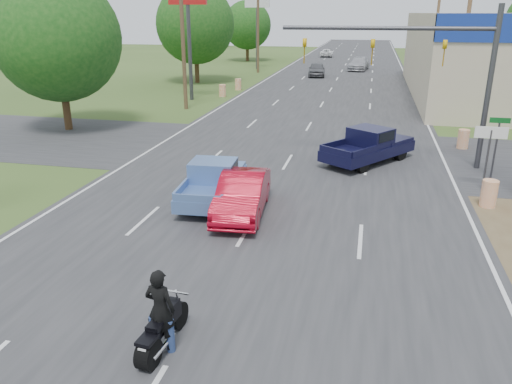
% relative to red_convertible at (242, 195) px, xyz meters
% --- Properties ---
extents(main_road, '(15.00, 180.00, 0.02)m').
position_rel_red_convertible_xyz_m(main_road, '(0.50, 30.64, -0.71)').
color(main_road, '#2D2D30').
rests_on(main_road, ground).
extents(cross_road, '(120.00, 10.00, 0.02)m').
position_rel_red_convertible_xyz_m(cross_road, '(0.50, 8.64, -0.71)').
color(cross_road, '#2D2D30').
rests_on(cross_road, ground).
extents(utility_pole_2, '(2.00, 0.28, 10.00)m').
position_rel_red_convertible_xyz_m(utility_pole_2, '(10.00, 21.64, 4.60)').
color(utility_pole_2, '#4C3823').
rests_on(utility_pole_2, ground).
extents(utility_pole_3, '(2.00, 0.28, 10.00)m').
position_rel_red_convertible_xyz_m(utility_pole_3, '(10.00, 39.64, 4.60)').
color(utility_pole_3, '#4C3823').
rests_on(utility_pole_3, ground).
extents(utility_pole_5, '(2.00, 0.28, 10.00)m').
position_rel_red_convertible_xyz_m(utility_pole_5, '(-9.00, 18.64, 4.60)').
color(utility_pole_5, '#4C3823').
rests_on(utility_pole_5, ground).
extents(utility_pole_6, '(2.00, 0.28, 10.00)m').
position_rel_red_convertible_xyz_m(utility_pole_6, '(-9.00, 42.64, 4.60)').
color(utility_pole_6, '#4C3823').
rests_on(utility_pole_6, ground).
extents(tree_0, '(7.14, 7.14, 8.84)m').
position_rel_red_convertible_xyz_m(tree_0, '(-13.50, 10.64, 4.55)').
color(tree_0, '#422D19').
rests_on(tree_0, ground).
extents(tree_1, '(7.56, 7.56, 9.36)m').
position_rel_red_convertible_xyz_m(tree_1, '(-13.00, 32.64, 4.86)').
color(tree_1, '#422D19').
rests_on(tree_1, ground).
extents(tree_2, '(6.72, 6.72, 8.32)m').
position_rel_red_convertible_xyz_m(tree_2, '(-13.70, 56.64, 4.24)').
color(tree_2, '#422D19').
rests_on(tree_2, ground).
extents(tree_4, '(9.24, 9.24, 11.44)m').
position_rel_red_convertible_xyz_m(tree_4, '(-54.50, 65.64, 6.10)').
color(tree_4, '#422D19').
rests_on(tree_4, ground).
extents(tree_6, '(8.82, 8.82, 10.92)m').
position_rel_red_convertible_xyz_m(tree_6, '(-29.50, 85.64, 5.79)').
color(tree_6, '#422D19').
rests_on(tree_6, ground).
extents(barrel_0, '(0.56, 0.56, 1.00)m').
position_rel_red_convertible_xyz_m(barrel_0, '(8.50, 2.64, -0.22)').
color(barrel_0, orange).
rests_on(barrel_0, ground).
extents(barrel_1, '(0.56, 0.56, 1.00)m').
position_rel_red_convertible_xyz_m(barrel_1, '(8.90, 11.14, -0.22)').
color(barrel_1, orange).
rests_on(barrel_1, ground).
extents(barrel_2, '(0.56, 0.56, 1.00)m').
position_rel_red_convertible_xyz_m(barrel_2, '(-8.00, 24.64, -0.22)').
color(barrel_2, orange).
rests_on(barrel_2, ground).
extents(barrel_3, '(0.56, 0.56, 1.00)m').
position_rel_red_convertible_xyz_m(barrel_3, '(-7.70, 28.64, -0.22)').
color(barrel_3, orange).
rests_on(barrel_3, ground).
extents(pole_sign_left_near, '(3.00, 0.35, 9.20)m').
position_rel_red_convertible_xyz_m(pole_sign_left_near, '(-10.00, 22.64, 6.46)').
color(pole_sign_left_near, '#3F3F44').
rests_on(pole_sign_left_near, ground).
extents(pole_sign_left_far, '(3.00, 0.35, 9.20)m').
position_rel_red_convertible_xyz_m(pole_sign_left_far, '(-10.00, 46.64, 6.46)').
color(pole_sign_left_far, '#3F3F44').
rests_on(pole_sign_left_far, ground).
extents(lane_sign, '(1.20, 0.08, 2.52)m').
position_rel_red_convertible_xyz_m(lane_sign, '(8.70, 4.64, 1.19)').
color(lane_sign, '#3F3F44').
rests_on(lane_sign, ground).
extents(street_name_sign, '(0.80, 0.08, 2.61)m').
position_rel_red_convertible_xyz_m(street_name_sign, '(9.30, 6.14, 0.89)').
color(street_name_sign, '#3F3F44').
rests_on(street_name_sign, ground).
extents(signal_mast, '(9.12, 0.40, 7.00)m').
position_rel_red_convertible_xyz_m(signal_mast, '(6.32, 7.64, 4.09)').
color(signal_mast, '#3F3F44').
rests_on(signal_mast, ground).
extents(red_convertible, '(1.90, 4.46, 1.43)m').
position_rel_red_convertible_xyz_m(red_convertible, '(0.00, 0.00, 0.00)').
color(red_convertible, '#A0071A').
rests_on(red_convertible, ground).
extents(motorcycle, '(0.62, 2.03, 1.03)m').
position_rel_red_convertible_xyz_m(motorcycle, '(0.24, -7.67, -0.26)').
color(motorcycle, black).
rests_on(motorcycle, ground).
extents(rider, '(0.68, 0.48, 1.77)m').
position_rel_red_convertible_xyz_m(rider, '(0.24, -7.63, 0.17)').
color(rider, black).
rests_on(rider, ground).
extents(blue_pickup, '(2.08, 4.70, 1.52)m').
position_rel_red_convertible_xyz_m(blue_pickup, '(-1.38, 1.14, 0.05)').
color(blue_pickup, black).
rests_on(blue_pickup, ground).
extents(navy_pickup, '(4.39, 5.13, 1.64)m').
position_rel_red_convertible_xyz_m(navy_pickup, '(4.22, 7.55, 0.11)').
color(navy_pickup, black).
rests_on(navy_pickup, ground).
extents(distant_car_grey, '(2.16, 4.50, 1.48)m').
position_rel_red_convertible_xyz_m(distant_car_grey, '(-1.89, 40.45, 0.03)').
color(distant_car_grey, '#56575B').
rests_on(distant_car_grey, ground).
extents(distant_car_silver, '(2.72, 5.47, 1.53)m').
position_rel_red_convertible_xyz_m(distant_car_silver, '(2.41, 47.79, 0.05)').
color(distant_car_silver, '#ADADB2').
rests_on(distant_car_silver, ground).
extents(distant_car_white, '(2.22, 4.34, 1.17)m').
position_rel_red_convertible_xyz_m(distant_car_white, '(-3.20, 66.47, -0.13)').
color(distant_car_white, white).
rests_on(distant_car_white, ground).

